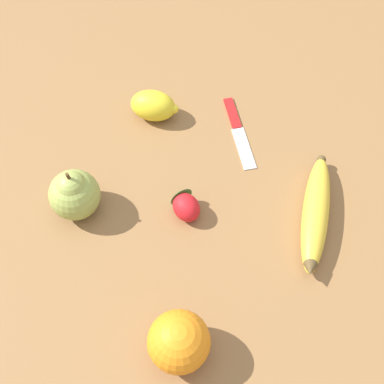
{
  "coord_description": "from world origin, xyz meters",
  "views": [
    {
      "loc": [
        0.19,
        -0.34,
        0.75
      ],
      "look_at": [
        -0.06,
        0.03,
        0.03
      ],
      "focal_mm": 50.0,
      "sensor_mm": 36.0,
      "label": 1
    }
  ],
  "objects_px": {
    "paring_knife": "(238,129)",
    "orange": "(179,342)",
    "lemon": "(153,106)",
    "pear": "(74,193)",
    "banana": "(316,214)",
    "strawberry": "(186,204)"
  },
  "relations": [
    {
      "from": "orange",
      "to": "strawberry",
      "type": "bearing_deg",
      "value": 122.15
    },
    {
      "from": "lemon",
      "to": "paring_knife",
      "type": "relative_size",
      "value": 0.74
    },
    {
      "from": "pear",
      "to": "strawberry",
      "type": "relative_size",
      "value": 1.49
    },
    {
      "from": "banana",
      "to": "strawberry",
      "type": "xyz_separation_m",
      "value": [
        -0.18,
        -0.1,
        0.0
      ]
    },
    {
      "from": "orange",
      "to": "strawberry",
      "type": "xyz_separation_m",
      "value": [
        -0.12,
        0.19,
        -0.02
      ]
    },
    {
      "from": "banana",
      "to": "paring_knife",
      "type": "distance_m",
      "value": 0.21
    },
    {
      "from": "pear",
      "to": "paring_knife",
      "type": "bearing_deg",
      "value": 65.21
    },
    {
      "from": "strawberry",
      "to": "pear",
      "type": "bearing_deg",
      "value": 58.1
    },
    {
      "from": "banana",
      "to": "orange",
      "type": "xyz_separation_m",
      "value": [
        -0.06,
        -0.29,
        0.02
      ]
    },
    {
      "from": "banana",
      "to": "lemon",
      "type": "xyz_separation_m",
      "value": [
        -0.34,
        0.03,
        0.01
      ]
    },
    {
      "from": "pear",
      "to": "strawberry",
      "type": "distance_m",
      "value": 0.17
    },
    {
      "from": "paring_knife",
      "to": "lemon",
      "type": "bearing_deg",
      "value": -24.72
    },
    {
      "from": "banana",
      "to": "pear",
      "type": "relative_size",
      "value": 2.18
    },
    {
      "from": "strawberry",
      "to": "orange",
      "type": "bearing_deg",
      "value": 147.76
    },
    {
      "from": "lemon",
      "to": "paring_knife",
      "type": "bearing_deg",
      "value": 21.45
    },
    {
      "from": "pear",
      "to": "strawberry",
      "type": "bearing_deg",
      "value": 32.49
    },
    {
      "from": "orange",
      "to": "pear",
      "type": "bearing_deg",
      "value": 159.89
    },
    {
      "from": "banana",
      "to": "strawberry",
      "type": "height_order",
      "value": "same"
    },
    {
      "from": "paring_knife",
      "to": "orange",
      "type": "bearing_deg",
      "value": 63.75
    },
    {
      "from": "banana",
      "to": "lemon",
      "type": "bearing_deg",
      "value": -117.2
    },
    {
      "from": "orange",
      "to": "pear",
      "type": "height_order",
      "value": "pear"
    },
    {
      "from": "pear",
      "to": "lemon",
      "type": "relative_size",
      "value": 1.05
    }
  ]
}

